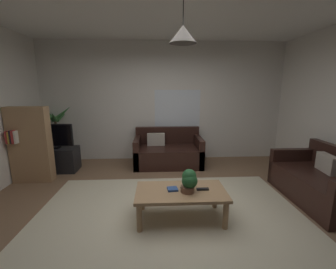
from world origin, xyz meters
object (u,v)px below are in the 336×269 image
Objects in this scene: book_on_table_0 at (173,189)px; tv at (52,136)px; potted_palm_corner at (57,138)px; bookshelf_corner at (30,145)px; couch_under_window at (168,153)px; remote_on_table_0 at (203,189)px; couch_right_side at (322,184)px; coffee_table at (181,195)px; pendant_lamp at (183,34)px; potted_plant_on_table at (189,180)px; tv_stand at (56,159)px.

tv is (-2.33, 1.82, 0.34)m from book_on_table_0.
bookshelf_corner reaches higher than potted_palm_corner.
remote_on_table_0 is (0.35, -2.13, 0.14)m from couch_under_window.
book_on_table_0 is (-2.33, -0.35, 0.14)m from couch_right_side.
couch_under_window reaches higher than coffee_table.
potted_palm_corner is at bearing -112.97° from couch_right_side.
couch_under_window is 2.95m from pendant_lamp.
potted_palm_corner is (-0.16, 0.57, -0.18)m from tv.
potted_plant_on_table is (-0.19, -0.03, 0.14)m from remote_on_table_0.
book_on_table_0 is 2.87m from bookshelf_corner.
tv_stand is 1.62× the size of pendant_lamp.
coffee_table is at bearing 56.31° from pendant_lamp.
tv_stand is (-2.44, 1.86, -0.10)m from coffee_table.
couch_under_window and couch_right_side have the same top height.
couch_right_side is at bearing 9.24° from pendant_lamp.
potted_palm_corner is 2.45× the size of pendant_lamp.
tv is (-4.66, 1.48, 0.48)m from couch_right_side.
tv_stand is at bearing 90.00° from tv.
potted_palm_corner is at bearing 137.26° from pendant_lamp.
potted_plant_on_table is 0.33× the size of tv_stand.
couch_right_side is 9.39× the size of remote_on_table_0.
potted_plant_on_table is 0.36× the size of tv.
couch_right_side is at bearing 8.46° from book_on_table_0.
potted_plant_on_table is at bearing -36.64° from tv_stand.
coffee_table is 3.55m from potted_palm_corner.
coffee_table is 2.98m from bookshelf_corner.
coffee_table is 0.13m from book_on_table_0.
tv_stand reaches higher than remote_on_table_0.
tv is at bearing -73.99° from potted_palm_corner.
coffee_table is 0.87× the size of potted_palm_corner.
pendant_lamp reaches higher than tv_stand.
pendant_lamp reaches higher than book_on_table_0.
couch_under_window is 2.18m from potted_plant_on_table.
book_on_table_0 is 1.90m from pendant_lamp.
couch_right_side is at bearing -11.59° from bookshelf_corner.
tv reaches higher than couch_right_side.
remote_on_table_0 is at bearing -24.94° from bookshelf_corner.
pendant_lamp is at bearing 89.09° from remote_on_table_0.
tv_stand is at bearing 142.70° from coffee_table.
bookshelf_corner is at bearing -110.18° from tv_stand.
pendant_lamp is at bearing -7.46° from book_on_table_0.
couch_right_side is at bearing -37.72° from couch_under_window.
couch_under_window is at bearing 91.68° from coffee_table.
pendant_lamp reaches higher than couch_under_window.
remote_on_table_0 is 0.54× the size of potted_plant_on_table.
couch_under_window is at bearing -6.27° from potted_palm_corner.
tv is at bearing -90.00° from tv_stand.
potted_plant_on_table is (0.16, -2.16, 0.28)m from couch_under_window.
pendant_lamp is (2.44, -1.84, 1.56)m from tv.
pendant_lamp is (2.60, -2.41, 1.74)m from potted_palm_corner.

